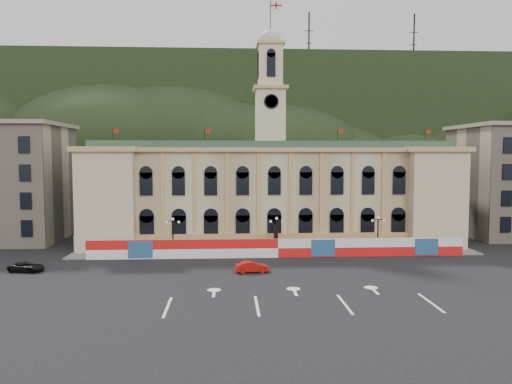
{
  "coord_description": "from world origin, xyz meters",
  "views": [
    {
      "loc": [
        -6.54,
        -49.87,
        13.53
      ],
      "look_at": [
        -2.75,
        18.0,
        8.48
      ],
      "focal_mm": 35.0,
      "sensor_mm": 36.0,
      "label": 1
    }
  ],
  "objects": [
    {
      "name": "hoarding_fence",
      "position": [
        0.06,
        15.07,
        1.25
      ],
      "size": [
        50.0,
        0.44,
        2.5
      ],
      "color": "red",
      "rests_on": "ground"
    },
    {
      "name": "black_suv",
      "position": [
        -30.0,
        8.62,
        0.56
      ],
      "size": [
        3.24,
        4.69,
        1.13
      ],
      "primitive_type": "imported",
      "rotation": [
        0.0,
        0.0,
        1.4
      ],
      "color": "black",
      "rests_on": "ground"
    },
    {
      "name": "lane_markings",
      "position": [
        0.0,
        -5.0,
        0.0
      ],
      "size": [
        26.0,
        10.0,
        0.02
      ],
      "primitive_type": null,
      "color": "white",
      "rests_on": "ground"
    },
    {
      "name": "red_sedan",
      "position": [
        -3.83,
        6.82,
        0.64
      ],
      "size": [
        2.23,
        4.19,
        1.28
      ],
      "primitive_type": "imported",
      "rotation": [
        0.0,
        0.0,
        1.68
      ],
      "color": "#A7110B",
      "rests_on": "ground"
    },
    {
      "name": "pavement",
      "position": [
        0.0,
        17.75,
        0.08
      ],
      "size": [
        56.0,
        5.5,
        0.16
      ],
      "primitive_type": "cube",
      "color": "slate",
      "rests_on": "ground"
    },
    {
      "name": "lamp_right",
      "position": [
        14.0,
        17.0,
        3.07
      ],
      "size": [
        1.96,
        0.44,
        5.15
      ],
      "color": "black",
      "rests_on": "ground"
    },
    {
      "name": "city_hall",
      "position": [
        0.0,
        27.63,
        7.85
      ],
      "size": [
        56.2,
        17.6,
        37.1
      ],
      "color": "beige",
      "rests_on": "ground"
    },
    {
      "name": "hill_ridge",
      "position": [
        0.03,
        121.99,
        19.48
      ],
      "size": [
        230.0,
        80.0,
        64.0
      ],
      "color": "black",
      "rests_on": "ground"
    },
    {
      "name": "ground",
      "position": [
        0.0,
        0.0,
        0.0
      ],
      "size": [
        260.0,
        260.0,
        0.0
      ],
      "primitive_type": "plane",
      "color": "black",
      "rests_on": "ground"
    },
    {
      "name": "statue",
      "position": [
        0.0,
        18.0,
        1.19
      ],
      "size": [
        1.4,
        1.4,
        3.72
      ],
      "color": "#595651",
      "rests_on": "ground"
    },
    {
      "name": "lamp_center",
      "position": [
        0.0,
        17.0,
        3.07
      ],
      "size": [
        1.96,
        0.44,
        5.15
      ],
      "color": "black",
      "rests_on": "ground"
    },
    {
      "name": "lamp_left",
      "position": [
        -14.0,
        17.0,
        3.07
      ],
      "size": [
        1.96,
        0.44,
        5.15
      ],
      "color": "black",
      "rests_on": "ground"
    }
  ]
}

